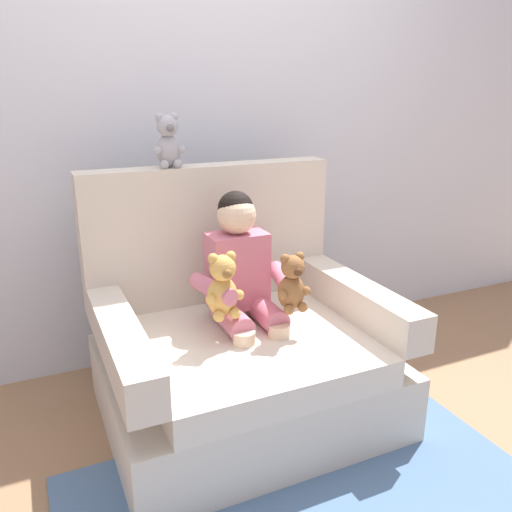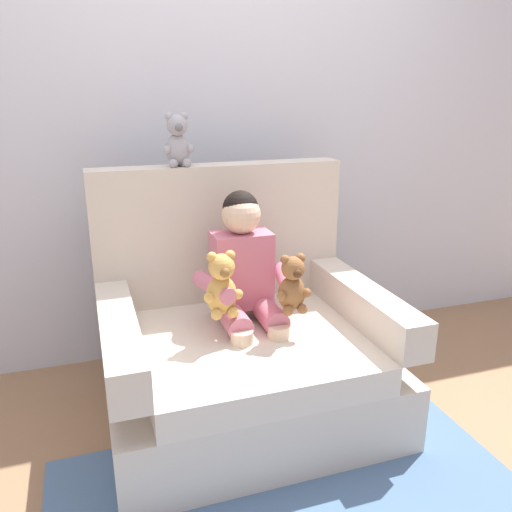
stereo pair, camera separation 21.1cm
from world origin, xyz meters
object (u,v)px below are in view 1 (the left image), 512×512
(armchair, at_px, (239,346))
(seated_child, at_px, (243,278))
(plush_grey_on_backrest, at_px, (168,142))
(plush_brown, at_px, (292,284))
(plush_honey, at_px, (223,287))

(armchair, relative_size, seated_child, 1.46)
(armchair, relative_size, plush_grey_on_backrest, 5.02)
(plush_grey_on_backrest, bearing_deg, plush_brown, -51.71)
(armchair, height_order, plush_brown, armchair)
(plush_grey_on_backrest, bearing_deg, plush_honey, -77.28)
(plush_honey, bearing_deg, armchair, 55.62)
(plush_honey, height_order, plush_grey_on_backrest, plush_grey_on_backrest)
(seated_child, bearing_deg, plush_brown, -58.44)
(plush_brown, bearing_deg, seated_child, 118.86)
(seated_child, height_order, plush_honey, seated_child)
(armchair, relative_size, plush_honey, 4.38)
(seated_child, height_order, plush_grey_on_backrest, plush_grey_on_backrest)
(plush_brown, distance_m, plush_honey, 0.29)
(plush_brown, bearing_deg, plush_honey, 160.39)
(plush_grey_on_backrest, bearing_deg, armchair, -58.51)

